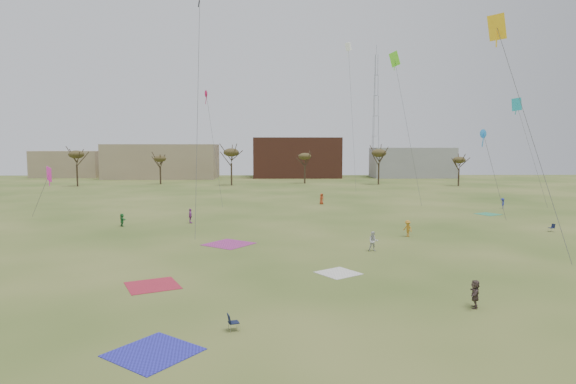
{
  "coord_description": "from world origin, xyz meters",
  "views": [
    {
      "loc": [
        -0.84,
        -27.75,
        9.23
      ],
      "look_at": [
        0.0,
        12.0,
        5.5
      ],
      "focal_mm": 30.0,
      "sensor_mm": 36.0,
      "label": 1
    }
  ],
  "objects": [
    {
      "name": "building_grey",
      "position": [
        40.0,
        118.0,
        4.5
      ],
      "size": [
        24.0,
        12.0,
        9.0
      ],
      "primitive_type": "cube",
      "color": "gray",
      "rests_on": "ground"
    },
    {
      "name": "spectator_fore_c",
      "position": [
        10.48,
        -1.05,
        0.82
      ],
      "size": [
        0.99,
        1.6,
        1.64
      ],
      "primitive_type": "imported",
      "rotation": [
        0.0,
        0.0,
        4.36
      ],
      "color": "#4D3C37",
      "rests_on": "ground"
    },
    {
      "name": "blanket_olive",
      "position": [
        28.1,
        37.21,
        0.0
      ],
      "size": [
        3.77,
        3.77,
        0.03
      ],
      "primitive_type": "cube",
      "rotation": [
        0.0,
        0.0,
        0.52
      ],
      "color": "#338E62",
      "rests_on": "ground"
    },
    {
      "name": "camp_chair_right",
      "position": [
        29.07,
        23.53,
        0.26
      ],
      "size": [
        0.62,
        0.59,
        0.87
      ],
      "rotation": [
        0.0,
        0.0,
        4.89
      ],
      "color": "#151B3A",
      "rests_on": "ground"
    },
    {
      "name": "spectator_mid_d",
      "position": [
        -11.47,
        30.31,
        0.89
      ],
      "size": [
        0.78,
        1.13,
        1.78
      ],
      "primitive_type": "imported",
      "rotation": [
        0.0,
        0.0,
        1.94
      ],
      "color": "#AC48AD",
      "rests_on": "ground"
    },
    {
      "name": "blanket_red",
      "position": [
        -9.23,
        3.8,
        0.0
      ],
      "size": [
        4.32,
        4.32,
        0.03
      ],
      "primitive_type": "cube",
      "rotation": [
        0.0,
        0.0,
        0.45
      ],
      "color": "#AC2236",
      "rests_on": "ground"
    },
    {
      "name": "building_brick",
      "position": [
        5.0,
        120.0,
        6.0
      ],
      "size": [
        26.0,
        16.0,
        12.0
      ],
      "primitive_type": "cube",
      "color": "brown",
      "rests_on": "ground"
    },
    {
      "name": "blanket_plum",
      "position": [
        -5.54,
        17.48,
        0.0
      ],
      "size": [
        5.39,
        5.39,
        0.03
      ],
      "primitive_type": "cube",
      "rotation": [
        0.0,
        0.0,
        0.95
      ],
      "color": "#9B2F7A",
      "rests_on": "ground"
    },
    {
      "name": "radio_tower",
      "position": [
        30.0,
        125.0,
        19.21
      ],
      "size": [
        1.51,
        1.72,
        41.0
      ],
      "color": "#9EA3A8",
      "rests_on": "ground"
    },
    {
      "name": "spectator_mid_e",
      "position": [
        7.62,
        14.13,
        0.88
      ],
      "size": [
        0.92,
        0.76,
        1.76
      ],
      "primitive_type": "imported",
      "rotation": [
        0.0,
        0.0,
        6.17
      ],
      "color": "silver",
      "rests_on": "ground"
    },
    {
      "name": "blanket_cream",
      "position": [
        3.58,
        6.69,
        0.0
      ],
      "size": [
        3.64,
        3.64,
        0.03
      ],
      "primitive_type": "cube",
      "rotation": [
        0.0,
        0.0,
        0.6
      ],
      "color": "silver",
      "rests_on": "ground"
    },
    {
      "name": "flyer_far_a",
      "position": [
        -19.04,
        28.18,
        0.75
      ],
      "size": [
        1.23,
        1.35,
        1.5
      ],
      "primitive_type": "imported",
      "rotation": [
        0.0,
        0.0,
        2.26
      ],
      "color": "#2B823D",
      "rests_on": "ground"
    },
    {
      "name": "kites_aloft",
      "position": [
        -0.01,
        34.18,
        22.67
      ],
      "size": [
        68.33,
        71.92,
        27.84
      ],
      "color": "yellow",
      "rests_on": "ground"
    },
    {
      "name": "flyer_far_c",
      "position": [
        33.02,
        43.44,
        0.78
      ],
      "size": [
        0.93,
        1.16,
        1.56
      ],
      "primitive_type": "imported",
      "rotation": [
        0.0,
        0.0,
        4.3
      ],
      "color": "navy",
      "rests_on": "ground"
    },
    {
      "name": "flyer_mid_b",
      "position": [
        12.56,
        21.02,
        0.85
      ],
      "size": [
        1.12,
        1.27,
        1.7
      ],
      "primitive_type": "imported",
      "rotation": [
        0.0,
        0.0,
        5.27
      ],
      "color": "#C58325",
      "rests_on": "ground"
    },
    {
      "name": "building_tan",
      "position": [
        -35.0,
        115.0,
        5.0
      ],
      "size": [
        32.0,
        14.0,
        10.0
      ],
      "primitive_type": "cube",
      "color": "#937F60",
      "rests_on": "ground"
    },
    {
      "name": "camp_chair_center",
      "position": [
        -3.1,
        -4.2,
        0.26
      ],
      "size": [
        0.68,
        0.65,
        0.87
      ],
      "rotation": [
        0.0,
        0.0,
        1.9
      ],
      "color": "#121933",
      "rests_on": "ground"
    },
    {
      "name": "flyer_far_b",
      "position": [
        6.22,
        49.29,
        0.88
      ],
      "size": [
        1.01,
        0.99,
        1.76
      ],
      "primitive_type": "imported",
      "rotation": [
        0.0,
        0.0,
        0.73
      ],
      "color": "#AD3D1D",
      "rests_on": "ground"
    },
    {
      "name": "blanket_blue",
      "position": [
        -6.46,
        -6.77,
        0.0
      ],
      "size": [
        4.74,
        4.74,
        0.03
      ],
      "primitive_type": "cube",
      "rotation": [
        0.0,
        0.0,
        2.5
      ],
      "color": "#2929B4",
      "rests_on": "ground"
    },
    {
      "name": "building_tan_west",
      "position": [
        -65.0,
        122.0,
        4.0
      ],
      "size": [
        20.0,
        12.0,
        8.0
      ],
      "primitive_type": "cube",
      "color": "#937F60",
      "rests_on": "ground"
    },
    {
      "name": "ground",
      "position": [
        0.0,
        0.0,
        0.0
      ],
      "size": [
        260.0,
        260.0,
        0.0
      ],
      "primitive_type": "plane",
      "color": "#304C17",
      "rests_on": "ground"
    },
    {
      "name": "tree_line",
      "position": [
        -2.85,
        79.12,
        7.09
      ],
      "size": [
        117.44,
        49.32,
        8.91
      ],
      "color": "#3A2B1E",
      "rests_on": "ground"
    }
  ]
}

